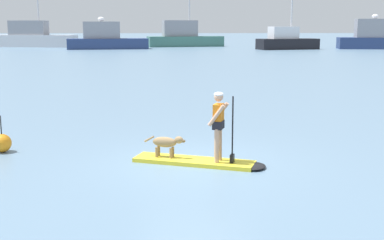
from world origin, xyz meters
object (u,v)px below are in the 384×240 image
person_paddler (219,122)px  moored_boat_port (34,37)px  moored_boat_far_starboard (184,37)px  marker_buoy (2,143)px  moored_boat_outer (106,39)px  dog (167,143)px  moored_boat_far_port (378,38)px  moored_boat_center (286,41)px  paddleboard (203,162)px

person_paddler → moored_boat_port: 71.98m
moored_boat_far_starboard → marker_buoy: bearing=-95.9°
marker_buoy → moored_boat_outer: bearing=94.1°
moored_boat_outer → dog: bearing=-81.9°
moored_boat_outer → moored_boat_far_starboard: size_ratio=0.95×
dog → person_paddler: bearing=-20.0°
marker_buoy → moored_boat_far_port: bearing=59.8°
person_paddler → moored_boat_port: size_ratio=0.13×
moored_boat_outer → person_paddler: bearing=-80.9°
person_paddler → moored_boat_far_starboard: 69.22m
person_paddler → moored_boat_center: (15.30, 59.50, 0.12)m
moored_boat_port → moored_boat_far_port: bearing=-9.5°
moored_boat_outer → moored_boat_far_port: 38.42m
moored_boat_far_port → moored_boat_outer: bearing=178.0°
paddleboard → moored_boat_port: (-21.31, 68.49, 1.45)m
person_paddler → moored_boat_port: moored_boat_port is taller
person_paddler → moored_boat_port: bearing=107.5°
dog → moored_boat_far_starboard: bearing=87.9°
paddleboard → person_paddler: bearing=-20.0°
moored_boat_port → moored_boat_outer: 13.73m
moored_boat_far_starboard → moored_boat_far_port: moored_boat_far_starboard is taller
moored_boat_center → marker_buoy: size_ratio=10.13×
dog → moored_boat_far_starboard: size_ratio=0.09×
moored_boat_outer → moored_boat_center: bearing=-4.7°
moored_boat_center → marker_buoy: 61.60m
moored_boat_far_port → marker_buoy: 67.87m
moored_boat_far_port → moored_boat_center: bearing=-176.9°
moored_boat_far_starboard → person_paddler: bearing=-91.1°
moored_boat_outer → moored_boat_port: bearing=149.0°
moored_boat_outer → moored_boat_far_port: moored_boat_far_port is taller
person_paddler → moored_boat_far_starboard: bearing=88.9°
person_paddler → marker_buoy: size_ratio=1.70×
paddleboard → person_paddler: size_ratio=1.96×
paddleboard → moored_boat_center: size_ratio=0.33×
dog → moored_boat_center: bearing=74.3°
moored_boat_outer → moored_boat_far_port: (38.40, -1.34, 0.14)m
paddleboard → marker_buoy: marker_buoy is taller
paddleboard → moored_boat_far_starboard: moored_boat_far_starboard is taller
paddleboard → moored_boat_far_starboard: size_ratio=0.27×
moored_boat_outer → paddleboard: bearing=-81.2°
paddleboard → dog: bearing=160.0°
person_paddler → marker_buoy: 5.93m
person_paddler → dog: person_paddler is taller
paddleboard → person_paddler: (0.38, -0.14, 1.03)m
moored_boat_center → dog: bearing=-105.7°
dog → marker_buoy: bearing=165.6°
dog → moored_boat_outer: moored_boat_outer is taller
moored_boat_far_starboard → marker_buoy: (-6.97, -67.63, -1.26)m
person_paddler → moored_boat_far_starboard: size_ratio=0.14×
moored_boat_center → paddleboard: bearing=-104.8°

